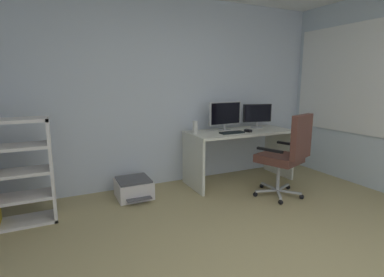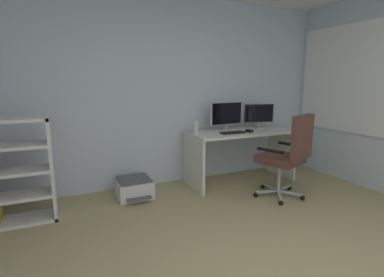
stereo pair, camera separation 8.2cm
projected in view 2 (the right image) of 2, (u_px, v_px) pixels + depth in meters
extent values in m
cube|color=silver|center=(159.00, 93.00, 4.10)|extent=(5.08, 0.10, 2.59)
cube|color=white|center=(346.00, 79.00, 4.26)|extent=(0.01, 1.48, 1.44)
cube|color=white|center=(345.00, 79.00, 4.25)|extent=(0.02, 1.56, 1.52)
cube|color=silver|center=(241.00, 132.00, 4.22)|extent=(1.53, 0.67, 0.04)
cube|color=silver|center=(194.00, 163.00, 4.00)|extent=(0.04, 0.64, 0.72)
cube|color=silver|center=(281.00, 153.00, 4.60)|extent=(0.04, 0.64, 0.72)
cylinder|color=#B2B5B7|center=(226.00, 130.00, 4.26)|extent=(0.18, 0.18, 0.01)
cylinder|color=#B2B5B7|center=(226.00, 127.00, 4.25)|extent=(0.03, 0.03, 0.08)
cube|color=#B7BABC|center=(226.00, 113.00, 4.21)|extent=(0.53, 0.08, 0.33)
cube|color=black|center=(227.00, 113.00, 4.19)|extent=(0.49, 0.05, 0.30)
cylinder|color=#B2B5B7|center=(258.00, 128.00, 4.49)|extent=(0.18, 0.18, 0.01)
cylinder|color=#B2B5B7|center=(259.00, 124.00, 4.48)|extent=(0.03, 0.03, 0.09)
cube|color=black|center=(259.00, 113.00, 4.44)|extent=(0.45, 0.12, 0.27)
cube|color=black|center=(260.00, 113.00, 4.42)|extent=(0.41, 0.09, 0.25)
cube|color=black|center=(233.00, 133.00, 4.01)|extent=(0.34, 0.13, 0.02)
cube|color=black|center=(249.00, 131.00, 4.10)|extent=(0.08, 0.11, 0.03)
cylinder|color=silver|center=(196.00, 127.00, 4.00)|extent=(0.07, 0.07, 0.17)
cube|color=#B7BABC|center=(284.00, 188.00, 3.89)|extent=(0.29, 0.13, 0.02)
sphere|color=black|center=(289.00, 188.00, 4.00)|extent=(0.06, 0.06, 0.06)
cube|color=#B7BABC|center=(270.00, 187.00, 3.92)|extent=(0.04, 0.30, 0.02)
sphere|color=black|center=(263.00, 186.00, 4.06)|extent=(0.06, 0.06, 0.06)
cube|color=#B7BABC|center=(267.00, 191.00, 3.77)|extent=(0.30, 0.11, 0.02)
sphere|color=black|center=(256.00, 195.00, 3.75)|extent=(0.06, 0.06, 0.06)
cube|color=#B7BABC|center=(279.00, 195.00, 3.64)|extent=(0.19, 0.27, 0.02)
sphere|color=black|center=(281.00, 203.00, 3.50)|extent=(0.06, 0.06, 0.06)
cube|color=#B7BABC|center=(290.00, 193.00, 3.72)|extent=(0.21, 0.26, 0.02)
sphere|color=black|center=(302.00, 198.00, 3.66)|extent=(0.06, 0.06, 0.06)
cylinder|color=#B7BABC|center=(279.00, 177.00, 3.75)|extent=(0.04, 0.04, 0.38)
cube|color=brown|center=(280.00, 159.00, 3.71)|extent=(0.60, 0.61, 0.10)
cube|color=brown|center=(302.00, 137.00, 3.46)|extent=(0.42, 0.21, 0.53)
cube|color=black|center=(270.00, 150.00, 3.51)|extent=(0.15, 0.33, 0.03)
cube|color=black|center=(290.00, 144.00, 3.85)|extent=(0.15, 0.33, 0.03)
cube|color=white|center=(52.00, 168.00, 3.13)|extent=(0.03, 0.33, 1.10)
cube|color=white|center=(9.00, 222.00, 3.05)|extent=(0.94, 0.33, 0.03)
cube|color=white|center=(6.00, 198.00, 3.00)|extent=(0.87, 0.33, 0.03)
cube|color=white|center=(3.00, 173.00, 2.95)|extent=(0.87, 0.33, 0.03)
cube|color=silver|center=(134.00, 188.00, 3.76)|extent=(0.43, 0.43, 0.22)
cube|color=#4C4C51|center=(134.00, 179.00, 3.74)|extent=(0.39, 0.39, 0.02)
cube|color=#4C4C51|center=(139.00, 199.00, 3.54)|extent=(0.30, 0.10, 0.01)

